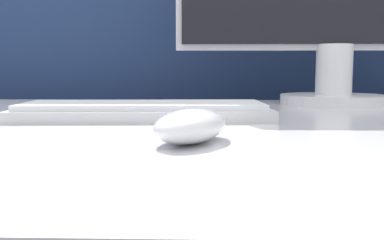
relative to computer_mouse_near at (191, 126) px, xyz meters
The scene contains 3 objects.
partition_panel 0.75m from the computer_mouse_near, 87.85° to the left, with size 5.00×0.03×1.45m.
computer_mouse_near is the anchor object (origin of this frame).
keyboard 0.22m from the computer_mouse_near, 109.81° to the left, with size 0.37×0.15×0.02m.
Camera 1 is at (-0.02, -0.61, 0.81)m, focal length 42.00 mm.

